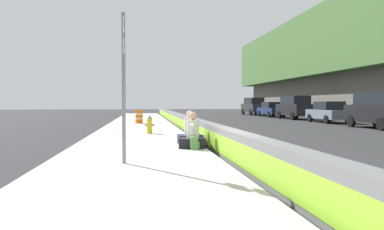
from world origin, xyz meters
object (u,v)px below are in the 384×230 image
Objects in this scene: construction_barrel at (139,116)px; parked_car_third at (380,110)px; backpack at (194,143)px; parked_car_midline at (295,107)px; seated_person_middle at (190,133)px; seated_person_foreground at (193,136)px; parked_car_far at (271,109)px; parked_car_farther at (254,106)px; route_sign_post at (124,77)px; fire_hydrant at (150,124)px; parked_car_fourth at (328,112)px.

construction_barrel is 0.20× the size of parked_car_third.
parked_car_midline reaches higher than backpack.
seated_person_middle is 23.89m from parked_car_midline.
seated_person_foreground reaches higher than construction_barrel.
parked_car_third reaches higher than parked_car_far.
backpack is 0.08× the size of parked_car_midline.
seated_person_foreground is at bearing 148.13° from parked_car_midline.
seated_person_foreground is 0.24× the size of parked_car_midline.
parked_car_far is 0.94× the size of parked_car_farther.
route_sign_post is 3.79× the size of construction_barrel.
parked_car_midline and parked_car_farther have the same top height.
seated_person_foreground is 1.23× the size of construction_barrel.
backpack is (-5.90, -1.27, -0.25)m from fire_hydrant.
parked_car_fourth is at bearing -2.16° from parked_car_third.
seated_person_foreground is 14.23m from construction_barrel.
parked_car_fourth is (15.42, -13.22, 0.53)m from backpack.
route_sign_post is 0.74× the size of parked_car_third.
fire_hydrant is 21.30m from parked_car_midline.
seated_person_foreground is (-5.48, -1.29, -0.08)m from fire_hydrant.
fire_hydrant is at bearing 17.36° from seated_person_middle.
fire_hydrant is 0.18× the size of parked_car_farther.
seated_person_middle is (3.79, -2.12, -1.70)m from route_sign_post.
construction_barrel is 19.65m from parked_car_far.
parked_car_far is (27.38, -13.00, 0.53)m from backpack.
parked_car_far is (25.81, -12.92, 0.35)m from seated_person_middle.
fire_hydrant is at bearing 152.89° from parked_car_farther.
fire_hydrant is 0.74× the size of seated_person_middle.
parked_car_farther is (6.33, 0.03, 0.32)m from parked_car_far.
parked_car_third and parked_car_farther have the same top height.
seated_person_foreground is 0.24× the size of parked_car_third.
parked_car_midline is at bearing -33.19° from seated_person_middle.
construction_barrel is 0.20× the size of parked_car_farther.
seated_person_middle is at bearing -162.64° from fire_hydrant.
parked_car_third is at bearing -56.50° from seated_person_foreground.
route_sign_post reaches higher than backpack.
parked_car_midline is at bearing -31.87° from seated_person_foreground.
route_sign_post is 0.79× the size of parked_car_far.
parked_car_midline reaches higher than fire_hydrant.
route_sign_post reaches higher than seated_person_middle.
parked_car_fourth is at bearing -41.34° from seated_person_foreground.
parked_car_far reaches higher than backpack.
backpack is at bearing 124.73° from parked_car_third.
parked_car_farther reaches higher than parked_car_far.
route_sign_post is at bearing 139.16° from parked_car_fourth.
fire_hydrant is 14.59m from parked_car_third.
parked_car_fourth and parked_car_far have the same top height.
parked_car_farther reaches higher than backpack.
construction_barrel reaches higher than fire_hydrant.
parked_car_farther reaches higher than seated_person_middle.
seated_person_foreground is at bearing 154.28° from parked_car_far.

